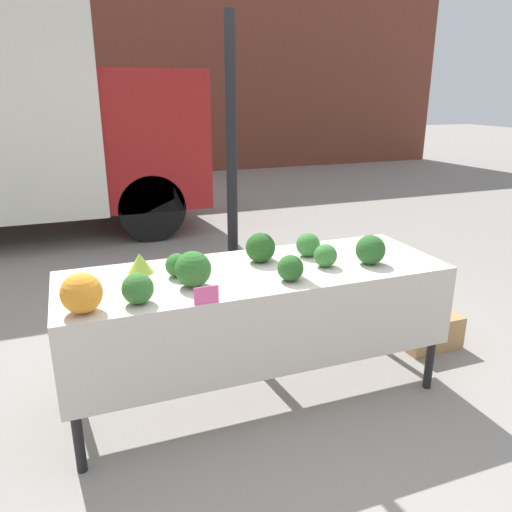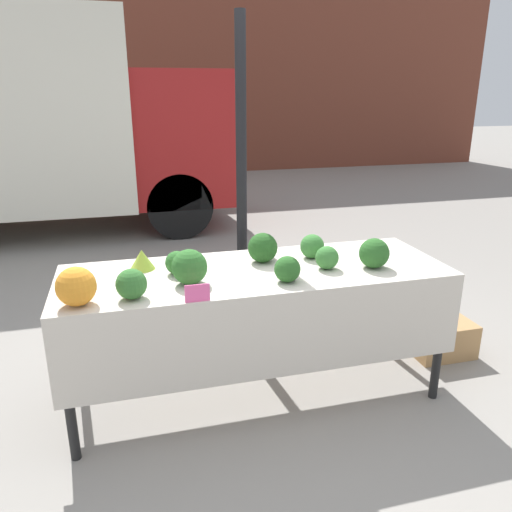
{
  "view_description": "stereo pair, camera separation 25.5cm",
  "coord_description": "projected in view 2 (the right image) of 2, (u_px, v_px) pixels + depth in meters",
  "views": [
    {
      "loc": [
        -0.92,
        -2.44,
        1.75
      ],
      "look_at": [
        0.0,
        0.0,
        0.88
      ],
      "focal_mm": 35.0,
      "sensor_mm": 36.0,
      "label": 1
    },
    {
      "loc": [
        -0.68,
        -2.52,
        1.75
      ],
      "look_at": [
        0.0,
        0.0,
        0.88
      ],
      "focal_mm": 35.0,
      "sensor_mm": 36.0,
      "label": 2
    }
  ],
  "objects": [
    {
      "name": "ground_plane",
      "position": [
        256.0,
        393.0,
        3.03
      ],
      "size": [
        40.0,
        40.0,
        0.0
      ],
      "primitive_type": "plane",
      "color": "gray"
    },
    {
      "name": "romanesco_head",
      "position": [
        142.0,
        260.0,
        2.77
      ],
      "size": [
        0.14,
        0.14,
        0.11
      ],
      "color": "#93B238",
      "rests_on": "market_table"
    },
    {
      "name": "building_facade",
      "position": [
        145.0,
        49.0,
        10.37
      ],
      "size": [
        16.0,
        0.6,
        5.15
      ],
      "color": "brown",
      "rests_on": "ground_plane"
    },
    {
      "name": "market_table",
      "position": [
        259.0,
        291.0,
        2.75
      ],
      "size": [
        2.15,
        0.74,
        0.8
      ],
      "color": "beige",
      "rests_on": "ground_plane"
    },
    {
      "name": "price_sign",
      "position": [
        197.0,
        293.0,
        2.34
      ],
      "size": [
        0.12,
        0.01,
        0.09
      ],
      "color": "#F45B9E",
      "rests_on": "market_table"
    },
    {
      "name": "broccoli_head_7",
      "position": [
        327.0,
        258.0,
        2.77
      ],
      "size": [
        0.13,
        0.13,
        0.13
      ],
      "color": "#387533",
      "rests_on": "market_table"
    },
    {
      "name": "broccoli_head_5",
      "position": [
        131.0,
        284.0,
        2.37
      ],
      "size": [
        0.15,
        0.15,
        0.15
      ],
      "color": "#336B2D",
      "rests_on": "market_table"
    },
    {
      "name": "orange_cauliflower",
      "position": [
        76.0,
        286.0,
        2.29
      ],
      "size": [
        0.18,
        0.18,
        0.18
      ],
      "color": "orange",
      "rests_on": "market_table"
    },
    {
      "name": "broccoli_head_0",
      "position": [
        374.0,
        253.0,
        2.78
      ],
      "size": [
        0.17,
        0.17,
        0.17
      ],
      "color": "#285B23",
      "rests_on": "market_table"
    },
    {
      "name": "broccoli_head_4",
      "position": [
        177.0,
        263.0,
        2.7
      ],
      "size": [
        0.13,
        0.13,
        0.13
      ],
      "color": "#2D6628",
      "rests_on": "market_table"
    },
    {
      "name": "broccoli_head_2",
      "position": [
        263.0,
        248.0,
        2.88
      ],
      "size": [
        0.17,
        0.17,
        0.17
      ],
      "color": "#23511E",
      "rests_on": "market_table"
    },
    {
      "name": "tent_pole",
      "position": [
        242.0,
        193.0,
        3.29
      ],
      "size": [
        0.07,
        0.07,
        2.21
      ],
      "color": "black",
      "rests_on": "ground_plane"
    },
    {
      "name": "parked_truck",
      "position": [
        49.0,
        122.0,
        6.12
      ],
      "size": [
        4.12,
        1.81,
        2.62
      ],
      "color": "silver",
      "rests_on": "ground_plane"
    },
    {
      "name": "broccoli_head_6",
      "position": [
        189.0,
        267.0,
        2.54
      ],
      "size": [
        0.18,
        0.18,
        0.18
      ],
      "color": "#2D6628",
      "rests_on": "market_table"
    },
    {
      "name": "broccoli_head_3",
      "position": [
        287.0,
        269.0,
        2.58
      ],
      "size": [
        0.14,
        0.14,
        0.14
      ],
      "color": "#285B23",
      "rests_on": "market_table"
    },
    {
      "name": "produce_crate",
      "position": [
        438.0,
        336.0,
        3.48
      ],
      "size": [
        0.41,
        0.36,
        0.24
      ],
      "color": "tan",
      "rests_on": "ground_plane"
    },
    {
      "name": "broccoli_head_1",
      "position": [
        312.0,
        246.0,
        2.95
      ],
      "size": [
        0.14,
        0.14,
        0.14
      ],
      "color": "#387533",
      "rests_on": "market_table"
    }
  ]
}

